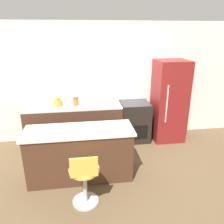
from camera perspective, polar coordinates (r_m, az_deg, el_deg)
The scene contains 11 objects.
ground_plane at distance 4.82m, azimuth -5.80°, elevation -9.50°, with size 14.00×14.00×0.00m, color brown.
wall_back at distance 4.94m, azimuth -6.69°, elevation 7.48°, with size 8.00×0.06×2.60m.
back_counter at distance 4.90m, azimuth -9.76°, elevation -3.32°, with size 2.05×0.59×0.90m.
kitchen_island at distance 3.79m, azimuth -8.31°, elevation -10.65°, with size 1.78×0.63×0.89m.
oven_range at distance 5.03m, azimuth 5.88°, elevation -2.45°, with size 0.65×0.60×0.90m.
refrigerator at distance 5.08m, azimuth 14.64°, elevation 2.75°, with size 0.68×0.68×1.82m.
stool_chair at distance 3.24m, azimuth -7.16°, elevation -17.05°, with size 0.43×0.43×0.87m.
kettle at distance 4.77m, azimuth -13.89°, elevation 2.59°, with size 0.19×0.19×0.22m.
mixing_bowl at distance 4.76m, azimuth -4.09°, elevation 2.59°, with size 0.23×0.23×0.08m.
canister_jar at distance 4.74m, azimuth -9.41°, elevation 2.83°, with size 0.13×0.13×0.17m.
fruit_bowl at distance 3.60m, azimuth -5.19°, elevation -3.83°, with size 0.22×0.22×0.05m.
Camera 1 is at (-0.12, -4.18, 2.38)m, focal length 35.00 mm.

